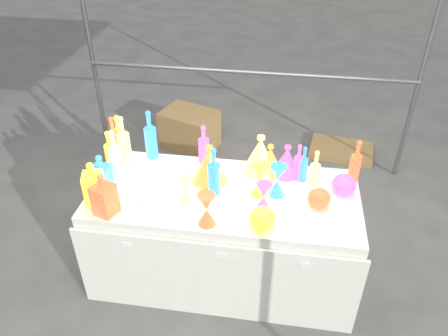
# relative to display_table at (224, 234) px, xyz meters

# --- Properties ---
(ground) EXTENTS (80.00, 80.00, 0.00)m
(ground) POSITION_rel_display_table_xyz_m (-0.00, 0.01, -0.37)
(ground) COLOR slate
(ground) RESTS_ON ground
(display_table) EXTENTS (1.84, 0.83, 0.75)m
(display_table) POSITION_rel_display_table_xyz_m (0.00, 0.00, 0.00)
(display_table) COLOR white
(display_table) RESTS_ON ground
(cardboard_box_closed) EXTENTS (0.67, 0.58, 0.41)m
(cardboard_box_closed) POSITION_rel_display_table_xyz_m (-0.64, 1.74, -0.17)
(cardboard_box_closed) COLOR olive
(cardboard_box_closed) RESTS_ON ground
(cardboard_box_flat) EXTENTS (0.71, 0.56, 0.06)m
(cardboard_box_flat) POSITION_rel_display_table_xyz_m (1.00, 1.84, -0.35)
(cardboard_box_flat) COLOR olive
(cardboard_box_flat) RESTS_ON ground
(bottle_0) EXTENTS (0.10, 0.10, 0.33)m
(bottle_0) POSITION_rel_display_table_xyz_m (-0.84, 0.36, 0.54)
(bottle_0) COLOR red
(bottle_0) RESTS_ON display_table
(bottle_1) EXTENTS (0.11, 0.11, 0.39)m
(bottle_1) POSITION_rel_display_table_xyz_m (-0.60, 0.36, 0.57)
(bottle_1) COLOR #198D43
(bottle_1) RESTS_ON display_table
(bottle_2) EXTENTS (0.08, 0.08, 0.35)m
(bottle_2) POSITION_rel_display_table_xyz_m (-0.85, 0.29, 0.55)
(bottle_2) COLOR orange
(bottle_2) RESTS_ON display_table
(bottle_3) EXTENTS (0.08, 0.08, 0.30)m
(bottle_3) POSITION_rel_display_table_xyz_m (-0.20, 0.36, 0.53)
(bottle_3) COLOR blue
(bottle_3) RESTS_ON display_table
(bottle_4) EXTENTS (0.10, 0.10, 0.38)m
(bottle_4) POSITION_rel_display_table_xyz_m (-0.76, 0.25, 0.57)
(bottle_4) COLOR teal
(bottle_4) RESTS_ON display_table
(bottle_5) EXTENTS (0.10, 0.10, 0.37)m
(bottle_5) POSITION_rel_display_table_xyz_m (-0.76, 0.08, 0.56)
(bottle_5) COLOR #DA2BC5
(bottle_5) RESTS_ON display_table
(bottle_6) EXTENTS (0.08, 0.08, 0.30)m
(bottle_6) POSITION_rel_display_table_xyz_m (-0.84, 0.18, 0.53)
(bottle_6) COLOR red
(bottle_6) RESTS_ON display_table
(bottle_7) EXTENTS (0.11, 0.11, 0.35)m
(bottle_7) POSITION_rel_display_table_xyz_m (-0.07, 0.00, 0.55)
(bottle_7) COLOR #198D43
(bottle_7) RESTS_ON display_table
(decanter_0) EXTENTS (0.16, 0.16, 0.29)m
(decanter_0) POSITION_rel_display_table_xyz_m (-0.81, -0.20, 0.52)
(decanter_0) COLOR red
(decanter_0) RESTS_ON display_table
(decanter_1) EXTENTS (0.16, 0.16, 0.30)m
(decanter_1) POSITION_rel_display_table_xyz_m (-0.70, -0.30, 0.52)
(decanter_1) COLOR orange
(decanter_1) RESTS_ON display_table
(decanter_2) EXTENTS (0.12, 0.12, 0.26)m
(decanter_2) POSITION_rel_display_table_xyz_m (-0.81, -0.06, 0.51)
(decanter_2) COLOR #198D43
(decanter_2) RESTS_ON display_table
(hourglass_0) EXTENTS (0.14, 0.14, 0.22)m
(hourglass_0) POSITION_rel_display_table_xyz_m (-0.06, -0.31, 0.49)
(hourglass_0) COLOR orange
(hourglass_0) RESTS_ON display_table
(hourglass_1) EXTENTS (0.12, 0.12, 0.20)m
(hourglass_1) POSITION_rel_display_table_xyz_m (0.27, -0.13, 0.48)
(hourglass_1) COLOR blue
(hourglass_1) RESTS_ON display_table
(hourglass_2) EXTENTS (0.11, 0.11, 0.19)m
(hourglass_2) POSITION_rel_display_table_xyz_m (-0.23, -0.12, 0.47)
(hourglass_2) COLOR teal
(hourglass_2) RESTS_ON display_table
(hourglass_3) EXTENTS (0.14, 0.14, 0.24)m
(hourglass_3) POSITION_rel_display_table_xyz_m (-0.50, -0.19, 0.50)
(hourglass_3) COLOR #DA2BC5
(hourglass_3) RESTS_ON display_table
(hourglass_4) EXTENTS (0.12, 0.12, 0.23)m
(hourglass_4) POSITION_rel_display_table_xyz_m (0.24, 0.03, 0.49)
(hourglass_4) COLOR red
(hourglass_4) RESTS_ON display_table
(hourglass_5) EXTENTS (0.14, 0.14, 0.23)m
(hourglass_5) POSITION_rel_display_table_xyz_m (0.35, 0.04, 0.49)
(hourglass_5) COLOR #198D43
(hourglass_5) RESTS_ON display_table
(globe_0) EXTENTS (0.21, 0.21, 0.13)m
(globe_0) POSITION_rel_display_table_xyz_m (0.28, -0.30, 0.44)
(globe_0) COLOR red
(globe_0) RESTS_ON display_table
(globe_2) EXTENTS (0.18, 0.18, 0.12)m
(globe_2) POSITION_rel_display_table_xyz_m (0.62, -0.04, 0.43)
(globe_2) COLOR orange
(globe_2) RESTS_ON display_table
(globe_3) EXTENTS (0.20, 0.20, 0.13)m
(globe_3) POSITION_rel_display_table_xyz_m (0.78, 0.12, 0.44)
(globe_3) COLOR blue
(globe_3) RESTS_ON display_table
(lampshade_0) EXTENTS (0.25, 0.25, 0.28)m
(lampshade_0) POSITION_rel_display_table_xyz_m (-0.12, 0.13, 0.52)
(lampshade_0) COLOR gold
(lampshade_0) RESTS_ON display_table
(lampshade_1) EXTENTS (0.25, 0.25, 0.23)m
(lampshade_1) POSITION_rel_display_table_xyz_m (0.28, 0.29, 0.49)
(lampshade_1) COLOR gold
(lampshade_1) RESTS_ON display_table
(lampshade_2) EXTENTS (0.20, 0.20, 0.23)m
(lampshade_2) POSITION_rel_display_table_xyz_m (0.40, 0.29, 0.49)
(lampshade_2) COLOR blue
(lampshade_2) RESTS_ON display_table
(lampshade_3) EXTENTS (0.32, 0.32, 0.29)m
(lampshade_3) POSITION_rel_display_table_xyz_m (0.21, 0.29, 0.52)
(lampshade_3) COLOR teal
(lampshade_3) RESTS_ON display_table
(bottle_8) EXTENTS (0.07, 0.07, 0.27)m
(bottle_8) POSITION_rel_display_table_xyz_m (0.51, 0.23, 0.51)
(bottle_8) COLOR #198D43
(bottle_8) RESTS_ON display_table
(bottle_9) EXTENTS (0.08, 0.08, 0.33)m
(bottle_9) POSITION_rel_display_table_xyz_m (0.86, 0.27, 0.54)
(bottle_9) COLOR orange
(bottle_9) RESTS_ON display_table
(bottle_10) EXTENTS (0.07, 0.07, 0.28)m
(bottle_10) POSITION_rel_display_table_xyz_m (0.48, 0.24, 0.52)
(bottle_10) COLOR blue
(bottle_10) RESTS_ON display_table
(bottle_11) EXTENTS (0.07, 0.07, 0.30)m
(bottle_11) POSITION_rel_display_table_xyz_m (0.59, 0.14, 0.53)
(bottle_11) COLOR teal
(bottle_11) RESTS_ON display_table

